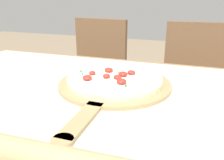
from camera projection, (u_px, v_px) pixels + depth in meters
dining_table at (95, 124)px, 0.78m from camera, size 1.48×0.88×0.75m
towel_cloth at (95, 95)px, 0.74m from camera, size 1.40×0.80×0.00m
pizza_peel at (113, 86)px, 0.79m from camera, size 0.38×0.57×0.01m
pizza at (115, 78)px, 0.80m from camera, size 0.32×0.32×0.04m
chair_left at (96, 75)px, 1.65m from camera, size 0.44×0.44×0.89m
chair_right at (193, 86)px, 1.46m from camera, size 0.43×0.43×0.89m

